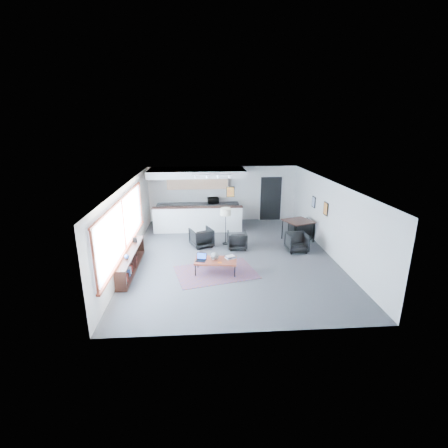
{
  "coord_description": "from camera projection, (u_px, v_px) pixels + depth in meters",
  "views": [
    {
      "loc": [
        -1.0,
        -10.7,
        4.48
      ],
      "look_at": [
        -0.23,
        0.4,
        1.05
      ],
      "focal_mm": 26.0,
      "sensor_mm": 36.0,
      "label": 1
    }
  ],
  "objects": [
    {
      "name": "room",
      "position": [
        231.0,
        220.0,
        11.2
      ],
      "size": [
        7.02,
        9.02,
        2.62
      ],
      "color": "#464648",
      "rests_on": "ground"
    },
    {
      "name": "laptop",
      "position": [
        201.0,
        258.0,
        10.07
      ],
      "size": [
        0.36,
        0.32,
        0.22
      ],
      "rotation": [
        0.0,
        0.0,
        -0.28
      ],
      "color": "black",
      "rests_on": "coffee_table"
    },
    {
      "name": "microwave",
      "position": [
        213.0,
        200.0,
        15.19
      ],
      "size": [
        0.53,
        0.35,
        0.33
      ],
      "primitive_type": "imported",
      "rotation": [
        0.0,
        0.0,
        0.16
      ],
      "color": "black",
      "rests_on": "kitchenette"
    },
    {
      "name": "kilim_rug",
      "position": [
        216.0,
        272.0,
        10.24
      ],
      "size": [
        2.77,
        2.2,
        0.01
      ],
      "rotation": [
        0.0,
        0.0,
        0.24
      ],
      "color": "#543241",
      "rests_on": "floor"
    },
    {
      "name": "window",
      "position": [
        123.0,
        226.0,
        10.07
      ],
      "size": [
        0.1,
        5.95,
        1.66
      ],
      "color": "#8CBFFF",
      "rests_on": "room"
    },
    {
      "name": "coffee_table",
      "position": [
        216.0,
        261.0,
        10.13
      ],
      "size": [
        1.38,
        0.86,
        0.43
      ],
      "rotation": [
        0.0,
        0.0,
        -0.12
      ],
      "color": "maroon",
      "rests_on": "floor"
    },
    {
      "name": "armchair_right",
      "position": [
        237.0,
        239.0,
        12.12
      ],
      "size": [
        0.7,
        0.65,
        0.71
      ],
      "primitive_type": "imported",
      "rotation": [
        0.0,
        0.0,
        3.14
      ],
      "color": "black",
      "rests_on": "floor"
    },
    {
      "name": "console",
      "position": [
        131.0,
        261.0,
        10.27
      ],
      "size": [
        0.35,
        3.0,
        0.8
      ],
      "color": "black",
      "rests_on": "floor"
    },
    {
      "name": "armchair_left",
      "position": [
        201.0,
        237.0,
        12.32
      ],
      "size": [
        0.97,
        0.95,
        0.78
      ],
      "primitive_type": "imported",
      "rotation": [
        0.0,
        0.0,
        3.52
      ],
      "color": "black",
      "rests_on": "floor"
    },
    {
      "name": "wall_art_upper",
      "position": [
        314.0,
        202.0,
        12.99
      ],
      "size": [
        0.03,
        0.34,
        0.44
      ],
      "color": "black",
      "rests_on": "room"
    },
    {
      "name": "floor_lamp",
      "position": [
        226.0,
        213.0,
        12.34
      ],
      "size": [
        0.49,
        0.49,
        1.43
      ],
      "rotation": [
        0.0,
        0.0,
        -0.2
      ],
      "color": "black",
      "rests_on": "floor"
    },
    {
      "name": "wall_art_lower",
      "position": [
        326.0,
        209.0,
        11.74
      ],
      "size": [
        0.03,
        0.38,
        0.48
      ],
      "color": "black",
      "rests_on": "room"
    },
    {
      "name": "kitchenette",
      "position": [
        198.0,
        196.0,
        14.64
      ],
      "size": [
        4.2,
        1.96,
        2.6
      ],
      "color": "white",
      "rests_on": "floor"
    },
    {
      "name": "dining_table",
      "position": [
        298.0,
        222.0,
        12.83
      ],
      "size": [
        1.28,
        1.28,
        0.84
      ],
      "rotation": [
        0.0,
        0.0,
        0.36
      ],
      "color": "black",
      "rests_on": "floor"
    },
    {
      "name": "doorway",
      "position": [
        271.0,
        198.0,
        15.64
      ],
      "size": [
        1.1,
        0.12,
        2.15
      ],
      "color": "black",
      "rests_on": "room"
    },
    {
      "name": "book_stack",
      "position": [
        230.0,
        257.0,
        10.23
      ],
      "size": [
        0.37,
        0.33,
        0.09
      ],
      "rotation": [
        0.0,
        0.0,
        0.39
      ],
      "color": "silver",
      "rests_on": "coffee_table"
    },
    {
      "name": "ceramic_pot",
      "position": [
        215.0,
        256.0,
        10.07
      ],
      "size": [
        0.25,
        0.25,
        0.25
      ],
      "rotation": [
        0.0,
        0.0,
        0.2
      ],
      "color": "gray",
      "rests_on": "coffee_table"
    },
    {
      "name": "coaster",
      "position": [
        220.0,
        263.0,
        9.91
      ],
      "size": [
        0.12,
        0.12,
        0.01
      ],
      "rotation": [
        0.0,
        0.0,
        -0.11
      ],
      "color": "#E5590C",
      "rests_on": "coffee_table"
    },
    {
      "name": "dining_chair_near",
      "position": [
        297.0,
        243.0,
        11.86
      ],
      "size": [
        0.65,
        0.61,
        0.64
      ],
      "primitive_type": "imported",
      "rotation": [
        0.0,
        0.0,
        0.05
      ],
      "color": "black",
      "rests_on": "floor"
    },
    {
      "name": "track_light",
      "position": [
        212.0,
        176.0,
        12.9
      ],
      "size": [
        1.6,
        0.07,
        0.15
      ],
      "color": "silver",
      "rests_on": "room"
    },
    {
      "name": "dining_chair_far",
      "position": [
        300.0,
        229.0,
        13.27
      ],
      "size": [
        0.73,
        0.68,
        0.73
      ],
      "primitive_type": "imported",
      "rotation": [
        0.0,
        0.0,
        3.18
      ],
      "color": "black",
      "rests_on": "floor"
    }
  ]
}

